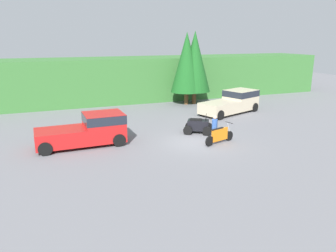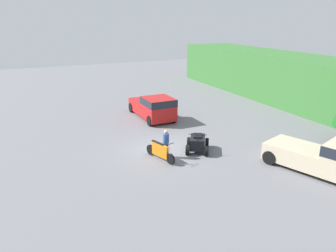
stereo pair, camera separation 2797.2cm
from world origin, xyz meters
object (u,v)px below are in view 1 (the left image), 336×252
pickup_truck_second (234,101)px  rider_person (215,128)px  quad_atv (198,126)px  dirt_bike (220,136)px  pickup_truck_red (89,129)px

pickup_truck_second → rider_person: pickup_truck_second is taller
quad_atv → rider_person: size_ratio=1.39×
dirt_bike → quad_atv: size_ratio=0.99×
pickup_truck_red → dirt_bike: 8.01m
dirt_bike → quad_atv: (-0.21, 2.57, 0.00)m
pickup_truck_second → dirt_bike: pickup_truck_second is taller
pickup_truck_second → quad_atv: (-5.74, -4.64, -0.49)m
dirt_bike → quad_atv: bearing=77.3°
pickup_truck_red → quad_atv: bearing=-1.9°
pickup_truck_red → quad_atv: (7.32, -0.10, -0.49)m
quad_atv → rider_person: 2.18m
pickup_truck_second → pickup_truck_red: bearing=179.8°
quad_atv → dirt_bike: bearing=-54.0°
quad_atv → pickup_truck_red: bearing=-149.3°
pickup_truck_second → quad_atv: bearing=-160.4°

